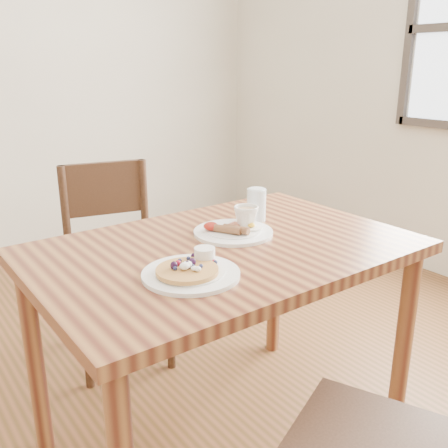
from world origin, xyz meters
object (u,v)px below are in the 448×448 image
object	(u,v)px
pancake_plate	(191,271)
water_glass	(256,205)
dining_table	(224,273)
breakfast_plate	(232,231)
chair_far	(114,253)
teacup_saucer	(246,220)

from	to	relation	value
pancake_plate	water_glass	bearing A→B (deg)	31.03
dining_table	breakfast_plate	size ratio (longest dim) A/B	4.44
pancake_plate	water_glass	size ratio (longest dim) A/B	2.28
chair_far	teacup_saucer	xyz separation A→B (m)	(0.19, -0.70, 0.30)
dining_table	pancake_plate	xyz separation A→B (m)	(-0.22, -0.14, 0.11)
chair_far	breakfast_plate	xyz separation A→B (m)	(0.13, -0.70, 0.27)
breakfast_plate	teacup_saucer	xyz separation A→B (m)	(0.06, 0.00, 0.03)
breakfast_plate	teacup_saucer	size ratio (longest dim) A/B	1.93
pancake_plate	teacup_saucer	bearing A→B (deg)	30.21
chair_far	teacup_saucer	size ratio (longest dim) A/B	6.29
pancake_plate	teacup_saucer	xyz separation A→B (m)	(0.36, 0.21, 0.03)
water_glass	pancake_plate	bearing A→B (deg)	-148.97
dining_table	water_glass	distance (m)	0.33
water_glass	chair_far	bearing A→B (deg)	115.54
dining_table	chair_far	xyz separation A→B (m)	(-0.05, 0.76, -0.16)
dining_table	breakfast_plate	world-z (taller)	breakfast_plate
breakfast_plate	water_glass	bearing A→B (deg)	23.70
dining_table	chair_far	world-z (taller)	chair_far
pancake_plate	water_glass	world-z (taller)	water_glass
dining_table	breakfast_plate	distance (m)	0.15
chair_far	water_glass	size ratio (longest dim) A/B	7.41
pancake_plate	water_glass	xyz separation A→B (m)	(0.47, 0.28, 0.04)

